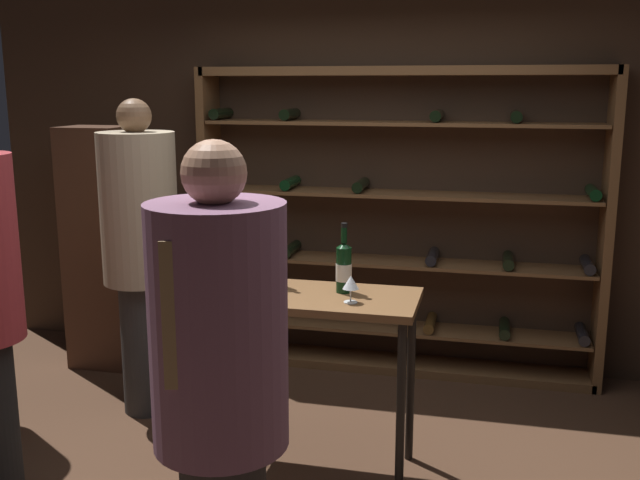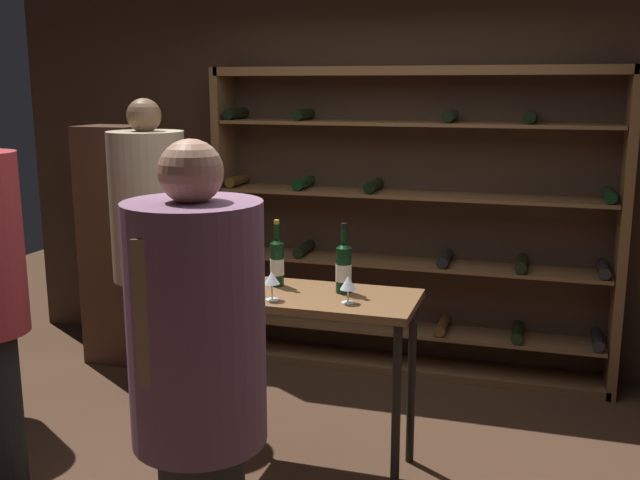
% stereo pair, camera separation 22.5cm
% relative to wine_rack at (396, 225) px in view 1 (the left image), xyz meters
% --- Properties ---
extents(back_wall, '(5.98, 0.10, 2.71)m').
position_rel_wine_rack_xyz_m(back_wall, '(-0.14, 0.21, 0.30)').
color(back_wall, '#3D2B1E').
rests_on(back_wall, ground).
extents(wine_rack, '(2.81, 0.32, 2.13)m').
position_rel_wine_rack_xyz_m(wine_rack, '(0.00, 0.00, 0.00)').
color(wine_rack, brown).
rests_on(wine_rack, ground).
extents(tasting_table, '(1.15, 0.53, 0.97)m').
position_rel_wine_rack_xyz_m(tasting_table, '(-0.26, -1.51, -0.22)').
color(tasting_table, brown).
rests_on(tasting_table, ground).
extents(person_guest_blue_shirt, '(0.47, 0.48, 1.84)m').
position_rel_wine_rack_xyz_m(person_guest_blue_shirt, '(-0.24, -2.78, -0.05)').
color(person_guest_blue_shirt, '#272727').
rests_on(person_guest_blue_shirt, ground).
extents(person_bystander_dark_jacket, '(0.46, 0.46, 1.94)m').
position_rel_wine_rack_xyz_m(person_bystander_dark_jacket, '(-1.41, -1.04, 0.01)').
color(person_bystander_dark_jacket, '#323232').
rests_on(person_bystander_dark_jacket, ground).
extents(display_cabinet, '(0.44, 0.36, 1.73)m').
position_rel_wine_rack_xyz_m(display_cabinet, '(-2.07, -0.38, -0.19)').
color(display_cabinet, '#4C2D1E').
rests_on(display_cabinet, ground).
extents(wine_bottle_green_slim, '(0.07, 0.07, 0.36)m').
position_rel_wine_rack_xyz_m(wine_bottle_green_slim, '(-0.45, -1.40, 0.04)').
color(wine_bottle_green_slim, black).
rests_on(wine_bottle_green_slim, tasting_table).
extents(wine_bottle_amber_reserve, '(0.08, 0.08, 0.36)m').
position_rel_wine_rack_xyz_m(wine_bottle_amber_reserve, '(-0.08, -1.43, 0.04)').
color(wine_bottle_amber_reserve, black).
rests_on(wine_bottle_amber_reserve, tasting_table).
extents(wine_glass_stemmed_left, '(0.08, 0.08, 0.14)m').
position_rel_wine_rack_xyz_m(wine_glass_stemmed_left, '(-0.38, -1.67, 0.01)').
color(wine_glass_stemmed_left, silver).
rests_on(wine_glass_stemmed_left, tasting_table).
extents(wine_glass_stemmed_right, '(0.08, 0.08, 0.14)m').
position_rel_wine_rack_xyz_m(wine_glass_stemmed_right, '(-0.01, -1.61, 0.00)').
color(wine_glass_stemmed_right, silver).
rests_on(wine_glass_stemmed_right, tasting_table).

